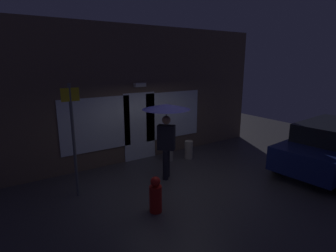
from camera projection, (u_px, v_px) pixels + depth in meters
ground_plane at (179, 182)px, 7.22m from camera, size 18.00×18.00×0.00m
building_facade at (137, 95)px, 8.63m from camera, size 9.61×0.48×4.24m
person_with_umbrella at (166, 120)px, 7.13m from camera, size 1.27×1.27×2.08m
parked_car at (331, 145)px, 7.99m from camera, size 4.36×2.23×1.43m
street_sign_post at (73, 135)px, 6.18m from camera, size 0.40×0.07×2.70m
sidewalk_bollard at (189, 150)px, 8.95m from camera, size 0.27×0.27×0.60m
sidewalk_bollard_2 at (169, 151)px, 8.78m from camera, size 0.29×0.29×0.66m
fire_hydrant at (156, 196)px, 5.75m from camera, size 0.27×0.27×0.81m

